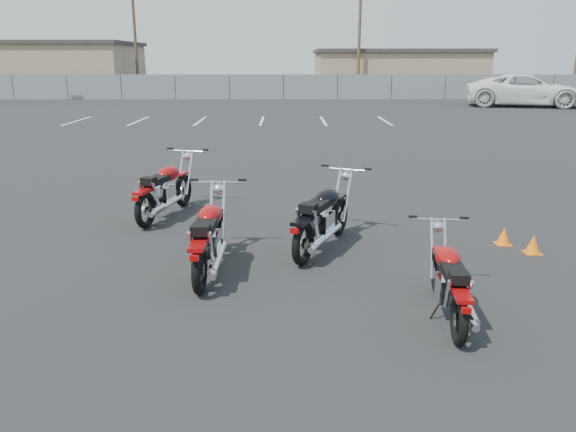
{
  "coord_description": "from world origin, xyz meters",
  "views": [
    {
      "loc": [
        0.17,
        -7.53,
        2.94
      ],
      "look_at": [
        0.2,
        0.6,
        0.65
      ],
      "focal_mm": 35.0,
      "sensor_mm": 36.0,
      "label": 1
    }
  ],
  "objects_px": {
    "motorcycle_second_black": "(323,217)",
    "motorcycle_rear_red": "(450,282)",
    "motorcycle_front_red": "(165,190)",
    "white_van": "(527,81)",
    "motorcycle_third_red": "(209,237)"
  },
  "relations": [
    {
      "from": "motorcycle_third_red",
      "to": "motorcycle_front_red",
      "type": "bearing_deg",
      "value": 112.76
    },
    {
      "from": "motorcycle_second_black",
      "to": "motorcycle_rear_red",
      "type": "xyz_separation_m",
      "value": [
        1.31,
        -2.45,
        -0.08
      ]
    },
    {
      "from": "motorcycle_front_red",
      "to": "white_van",
      "type": "bearing_deg",
      "value": 55.76
    },
    {
      "from": "white_van",
      "to": "motorcycle_rear_red",
      "type": "bearing_deg",
      "value": 171.03
    },
    {
      "from": "motorcycle_second_black",
      "to": "motorcycle_rear_red",
      "type": "bearing_deg",
      "value": -61.77
    },
    {
      "from": "motorcycle_third_red",
      "to": "motorcycle_rear_red",
      "type": "bearing_deg",
      "value": -26.14
    },
    {
      "from": "motorcycle_front_red",
      "to": "motorcycle_rear_red",
      "type": "xyz_separation_m",
      "value": [
        4.2,
        -4.37,
        -0.08
      ]
    },
    {
      "from": "motorcycle_rear_red",
      "to": "motorcycle_front_red",
      "type": "bearing_deg",
      "value": 133.86
    },
    {
      "from": "motorcycle_second_black",
      "to": "white_van",
      "type": "distance_m",
      "value": 31.05
    },
    {
      "from": "motorcycle_second_black",
      "to": "white_van",
      "type": "relative_size",
      "value": 0.28
    },
    {
      "from": "motorcycle_front_red",
      "to": "motorcycle_third_red",
      "type": "bearing_deg",
      "value": -67.24
    },
    {
      "from": "motorcycle_third_red",
      "to": "motorcycle_rear_red",
      "type": "relative_size",
      "value": 1.16
    },
    {
      "from": "motorcycle_second_black",
      "to": "motorcycle_rear_red",
      "type": "height_order",
      "value": "motorcycle_second_black"
    },
    {
      "from": "white_van",
      "to": "motorcycle_second_black",
      "type": "bearing_deg",
      "value": 166.99
    },
    {
      "from": "motorcycle_second_black",
      "to": "motorcycle_third_red",
      "type": "relative_size",
      "value": 0.99
    }
  ]
}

